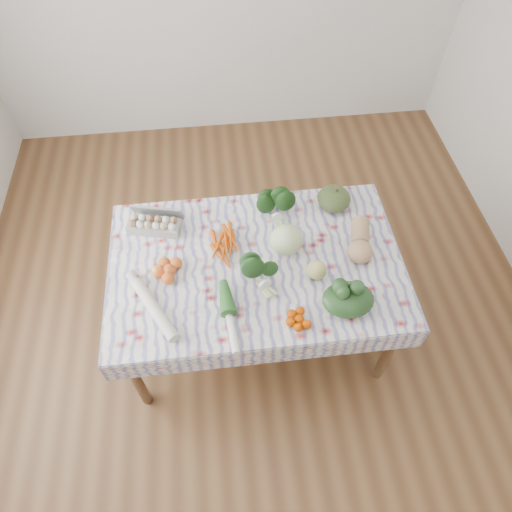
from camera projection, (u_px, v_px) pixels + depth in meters
ground at (256, 326)px, 3.19m from camera, size 4.50×4.50×0.00m
dining_table at (256, 271)px, 2.64m from camera, size 1.60×1.00×0.75m
tablecloth at (256, 263)px, 2.58m from camera, size 1.66×1.06×0.01m
egg_carton at (154, 225)px, 2.68m from camera, size 0.33×0.19×0.08m
carrot_bunch at (227, 245)px, 2.62m from camera, size 0.28×0.26×0.05m
kale_bunch at (276, 206)px, 2.72m from camera, size 0.19×0.17×0.16m
kabocha_squash at (334, 198)px, 2.78m from camera, size 0.21×0.21×0.13m
cabbage at (286, 240)px, 2.55m from camera, size 0.20×0.20×0.18m
butternut_squash at (360, 240)px, 2.58m from camera, size 0.21×0.32×0.14m
orange_cluster at (169, 270)px, 2.50m from camera, size 0.29×0.29×0.07m
broccoli at (260, 275)px, 2.45m from camera, size 0.22×0.22×0.13m
mandarin_cluster at (299, 319)px, 2.33m from camera, size 0.20×0.20×0.05m
grapefruit at (317, 270)px, 2.47m from camera, size 0.12×0.12×0.11m
spinach_bag at (348, 299)px, 2.36m from camera, size 0.29×0.24×0.12m
daikon at (155, 309)px, 2.36m from camera, size 0.27×0.41×0.06m
leek at (230, 318)px, 2.34m from camera, size 0.08×0.40×0.04m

